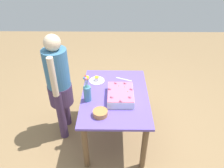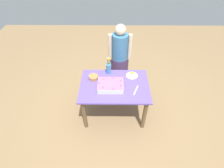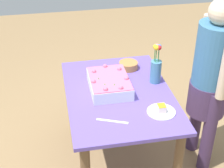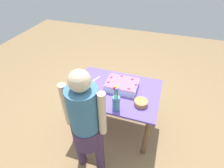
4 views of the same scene
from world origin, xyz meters
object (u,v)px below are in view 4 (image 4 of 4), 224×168
object	(u,v)px
sheet_cake	(122,85)
cake_knife	(95,80)
serving_plate_with_slice	(86,96)
fruit_bowl	(141,103)
person_standing	(86,122)
flower_vase	(116,101)

from	to	relation	value
sheet_cake	cake_knife	xyz separation A→B (m)	(-0.42, 0.06, -0.05)
sheet_cake	serving_plate_with_slice	bearing A→B (deg)	-140.29
sheet_cake	cake_knife	distance (m)	0.43
fruit_bowl	person_standing	size ratio (longest dim) A/B	0.11
sheet_cake	person_standing	bearing A→B (deg)	-102.17
person_standing	serving_plate_with_slice	bearing A→B (deg)	24.65
sheet_cake	serving_plate_with_slice	size ratio (longest dim) A/B	1.99
cake_knife	flower_vase	distance (m)	0.66
cake_knife	flower_vase	size ratio (longest dim) A/B	0.67
flower_vase	cake_knife	bearing A→B (deg)	135.55
cake_knife	person_standing	size ratio (longest dim) A/B	0.15
cake_knife	sheet_cake	bearing A→B (deg)	104.94
cake_knife	serving_plate_with_slice	bearing A→B (deg)	28.62
serving_plate_with_slice	flower_vase	world-z (taller)	flower_vase
flower_vase	person_standing	bearing A→B (deg)	-118.29
cake_knife	fruit_bowl	bearing A→B (deg)	91.02
sheet_cake	flower_vase	bearing A→B (deg)	-84.42
serving_plate_with_slice	person_standing	distance (m)	0.53
cake_knife	fruit_bowl	distance (m)	0.79
serving_plate_with_slice	cake_knife	xyz separation A→B (m)	(-0.04, 0.37, -0.01)
serving_plate_with_slice	person_standing	size ratio (longest dim) A/B	0.14
serving_plate_with_slice	fruit_bowl	bearing A→B (deg)	7.24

